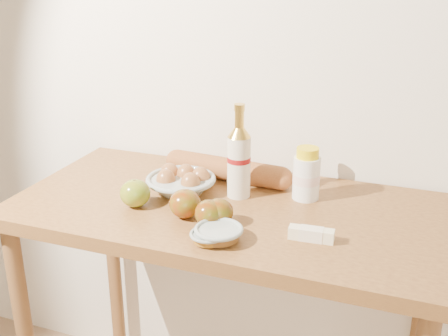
# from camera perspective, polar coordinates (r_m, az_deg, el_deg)

# --- Properties ---
(back_wall) EXTENTS (3.50, 0.02, 2.60)m
(back_wall) POSITION_cam_1_polar(r_m,az_deg,el_deg) (1.75, 4.22, 12.62)
(back_wall) COLOR white
(back_wall) RESTS_ON ground
(table) EXTENTS (1.20, 0.60, 0.90)m
(table) POSITION_cam_1_polar(r_m,az_deg,el_deg) (1.62, 0.37, -7.70)
(table) COLOR olive
(table) RESTS_ON ground
(bourbon_bottle) EXTENTS (0.07, 0.07, 0.27)m
(bourbon_bottle) POSITION_cam_1_polar(r_m,az_deg,el_deg) (1.58, 1.53, 0.84)
(bourbon_bottle) COLOR beige
(bourbon_bottle) RESTS_ON table
(cream_bottle) EXTENTS (0.09, 0.09, 0.15)m
(cream_bottle) POSITION_cam_1_polar(r_m,az_deg,el_deg) (1.59, 8.37, -0.72)
(cream_bottle) COLOR white
(cream_bottle) RESTS_ON table
(egg_bowl) EXTENTS (0.21, 0.21, 0.07)m
(egg_bowl) POSITION_cam_1_polar(r_m,az_deg,el_deg) (1.64, -4.34, -1.41)
(egg_bowl) COLOR #98A6A1
(egg_bowl) RESTS_ON table
(baguette) EXTENTS (0.43, 0.11, 0.07)m
(baguette) POSITION_cam_1_polar(r_m,az_deg,el_deg) (1.72, 0.30, -0.11)
(baguette) COLOR #A86533
(baguette) RESTS_ON table
(apple_yellowgreen) EXTENTS (0.10, 0.10, 0.08)m
(apple_yellowgreen) POSITION_cam_1_polar(r_m,az_deg,el_deg) (1.56, -9.01, -2.54)
(apple_yellowgreen) COLOR olive
(apple_yellowgreen) RESTS_ON table
(apple_redgreen_front) EXTENTS (0.09, 0.09, 0.08)m
(apple_redgreen_front) POSITION_cam_1_polar(r_m,az_deg,el_deg) (1.48, -3.98, -3.63)
(apple_redgreen_front) COLOR #900D07
(apple_redgreen_front) RESTS_ON table
(apple_redgreen_right) EXTENTS (0.09, 0.09, 0.07)m
(apple_redgreen_right) POSITION_cam_1_polar(r_m,az_deg,el_deg) (1.43, -1.52, -4.61)
(apple_redgreen_right) COLOR maroon
(apple_redgreen_right) RESTS_ON table
(sugar_bowl) EXTENTS (0.15, 0.15, 0.03)m
(sugar_bowl) POSITION_cam_1_polar(r_m,az_deg,el_deg) (1.37, -0.54, -6.65)
(sugar_bowl) COLOR #9AA8A2
(sugar_bowl) RESTS_ON table
(syrup_bowl) EXTENTS (0.12, 0.12, 0.03)m
(syrup_bowl) POSITION_cam_1_polar(r_m,az_deg,el_deg) (1.36, -1.58, -7.03)
(syrup_bowl) COLOR #909E99
(syrup_bowl) RESTS_ON table
(butter_stick) EXTENTS (0.11, 0.04, 0.03)m
(butter_stick) POSITION_cam_1_polar(r_m,az_deg,el_deg) (1.39, 8.86, -6.66)
(butter_stick) COLOR #F5ECBD
(butter_stick) RESTS_ON table
(apple_extra) EXTENTS (0.09, 0.09, 0.07)m
(apple_extra) POSITION_cam_1_polar(r_m,az_deg,el_deg) (1.44, -0.52, -4.46)
(apple_extra) COLOR maroon
(apple_extra) RESTS_ON table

